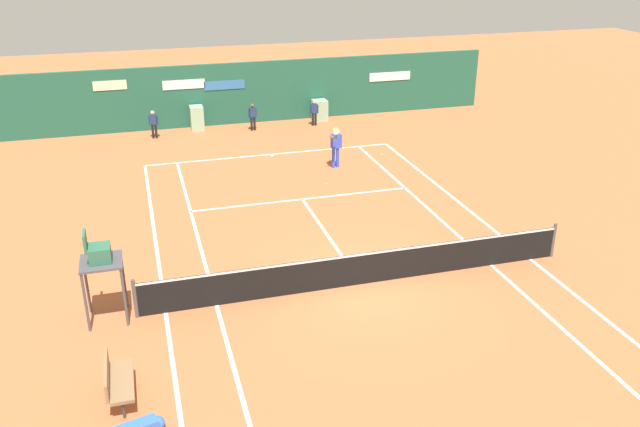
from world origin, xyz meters
TOP-DOWN VIEW (x-y plane):
  - ground_plane at (-0.00, 0.58)m, footprint 80.00×80.00m
  - tennis_net at (0.00, 0.00)m, footprint 12.10×0.10m
  - sponsor_back_wall at (0.03, 16.97)m, footprint 25.00×1.02m
  - umpire_chair at (-6.69, 0.13)m, footprint 1.00×1.00m
  - player_bench at (-6.48, -3.15)m, footprint 0.54×1.41m
  - player_on_baseline at (2.17, 9.33)m, footprint 0.59×0.73m
  - ball_kid_centre_post at (-0.05, 15.52)m, footprint 0.43×0.21m
  - ball_kid_left_post at (3.01, 15.52)m, footprint 0.41×0.21m
  - ball_kid_right_post at (-4.67, 15.52)m, footprint 0.43×0.22m
  - tennis_ball_mid_court at (4.54, 10.25)m, footprint 0.07×0.07m
  - tennis_ball_near_service_line at (1.25, 7.55)m, footprint 0.07×0.07m

SIDE VIEW (x-z plane):
  - ground_plane at x=0.00m, z-range 0.00..0.01m
  - tennis_ball_mid_court at x=4.54m, z-range 0.00..0.07m
  - tennis_ball_near_service_line at x=1.25m, z-range 0.00..0.07m
  - player_bench at x=-6.48m, z-range 0.07..0.95m
  - tennis_net at x=0.00m, z-range -0.02..1.05m
  - ball_kid_left_post at x=3.01m, z-range 0.10..1.35m
  - ball_kid_centre_post at x=-0.05m, z-range 0.10..1.40m
  - ball_kid_right_post at x=-4.67m, z-range 0.10..1.41m
  - player_on_baseline at x=2.17m, z-range 0.06..1.92m
  - sponsor_back_wall at x=0.03m, z-range -0.05..2.95m
  - umpire_chair at x=-6.69m, z-range 0.42..2.85m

